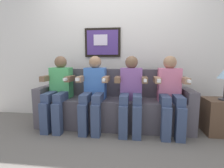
# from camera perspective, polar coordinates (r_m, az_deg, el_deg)

# --- Properties ---
(ground_plane) EXTENTS (6.20, 6.20, 0.00)m
(ground_plane) POSITION_cam_1_polar(r_m,az_deg,el_deg) (2.61, -0.44, -15.89)
(ground_plane) COLOR #66605B
(back_wall_assembly) EXTENTS (4.77, 0.10, 2.60)m
(back_wall_assembly) POSITION_cam_1_polar(r_m,az_deg,el_deg) (3.15, 1.36, 12.49)
(back_wall_assembly) COLOR silver
(back_wall_assembly) RESTS_ON ground_plane
(couch) EXTENTS (2.37, 0.58, 0.90)m
(couch) POSITION_cam_1_polar(r_m,az_deg,el_deg) (2.81, 0.47, -7.35)
(couch) COLOR #514C56
(couch) RESTS_ON ground_plane
(person_leftmost) EXTENTS (0.46, 0.56, 1.11)m
(person_leftmost) POSITION_cam_1_polar(r_m,az_deg,el_deg) (2.81, -17.10, -1.58)
(person_leftmost) COLOR #4CB266
(person_leftmost) RESTS_ON ground_plane
(person_left_center) EXTENTS (0.46, 0.56, 1.11)m
(person_left_center) POSITION_cam_1_polar(r_m,az_deg,el_deg) (2.63, -6.00, -1.89)
(person_left_center) COLOR #3F72CC
(person_left_center) RESTS_ON ground_plane
(person_right_center) EXTENTS (0.46, 0.56, 1.11)m
(person_right_center) POSITION_cam_1_polar(r_m,az_deg,el_deg) (2.56, 6.23, -2.18)
(person_right_center) COLOR #8C59A5
(person_right_center) RESTS_ON ground_plane
(person_rightmost) EXTENTS (0.46, 0.56, 1.11)m
(person_rightmost) POSITION_cam_1_polar(r_m,az_deg,el_deg) (2.61, 18.54, -2.35)
(person_rightmost) COLOR pink
(person_rightmost) RESTS_ON ground_plane
(side_table_right) EXTENTS (0.40, 0.40, 0.50)m
(side_table_right) POSITION_cam_1_polar(r_m,az_deg,el_deg) (2.96, 31.59, -9.01)
(side_table_right) COLOR brown
(side_table_right) RESTS_ON ground_plane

